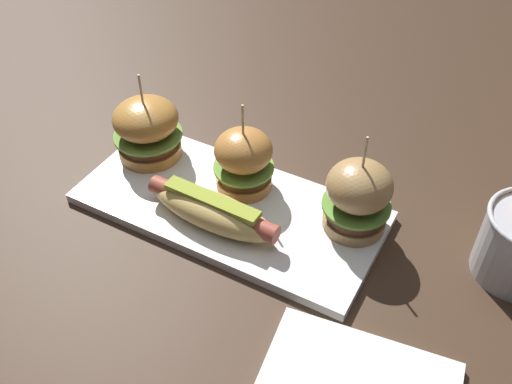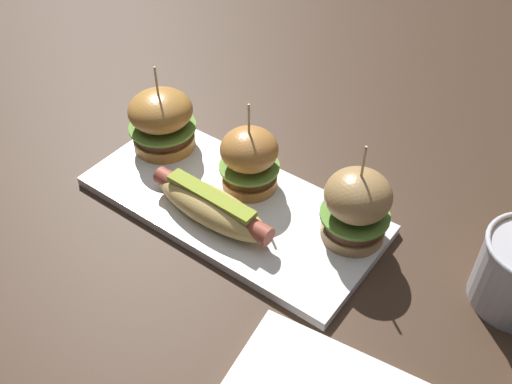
{
  "view_description": "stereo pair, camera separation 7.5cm",
  "coord_description": "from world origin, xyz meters",
  "px_view_note": "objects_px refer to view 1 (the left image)",
  "views": [
    {
      "loc": [
        0.31,
        -0.48,
        0.57
      ],
      "look_at": [
        0.04,
        0.0,
        0.05
      ],
      "focal_mm": 40.57,
      "sensor_mm": 36.0,
      "label": 1
    },
    {
      "loc": [
        0.37,
        -0.44,
        0.57
      ],
      "look_at": [
        0.04,
        0.0,
        0.05
      ],
      "focal_mm": 40.57,
      "sensor_mm": 36.0,
      "label": 2
    }
  ],
  "objects_px": {
    "slider_left": "(147,129)",
    "slider_right": "(358,196)",
    "platter_main": "(229,207)",
    "slider_center": "(243,160)",
    "hot_dog": "(212,210)"
  },
  "relations": [
    {
      "from": "slider_left",
      "to": "slider_right",
      "type": "bearing_deg",
      "value": 1.38
    },
    {
      "from": "slider_right",
      "to": "platter_main",
      "type": "bearing_deg",
      "value": -165.07
    },
    {
      "from": "slider_center",
      "to": "slider_right",
      "type": "xyz_separation_m",
      "value": [
        0.17,
        0.0,
        0.0
      ]
    },
    {
      "from": "platter_main",
      "to": "slider_left",
      "type": "relative_size",
      "value": 3.05
    },
    {
      "from": "platter_main",
      "to": "slider_right",
      "type": "height_order",
      "value": "slider_right"
    },
    {
      "from": "platter_main",
      "to": "slider_right",
      "type": "bearing_deg",
      "value": 14.93
    },
    {
      "from": "platter_main",
      "to": "hot_dog",
      "type": "xyz_separation_m",
      "value": [
        -0.0,
        -0.04,
        0.03
      ]
    },
    {
      "from": "hot_dog",
      "to": "platter_main",
      "type": "bearing_deg",
      "value": 89.91
    },
    {
      "from": "slider_left",
      "to": "slider_right",
      "type": "height_order",
      "value": "slider_right"
    },
    {
      "from": "platter_main",
      "to": "slider_center",
      "type": "relative_size",
      "value": 3.05
    },
    {
      "from": "slider_center",
      "to": "platter_main",
      "type": "bearing_deg",
      "value": -88.85
    },
    {
      "from": "hot_dog",
      "to": "slider_center",
      "type": "height_order",
      "value": "slider_center"
    },
    {
      "from": "hot_dog",
      "to": "slider_left",
      "type": "xyz_separation_m",
      "value": [
        -0.16,
        0.08,
        0.02
      ]
    },
    {
      "from": "platter_main",
      "to": "slider_left",
      "type": "xyz_separation_m",
      "value": [
        -0.16,
        0.04,
        0.05
      ]
    },
    {
      "from": "hot_dog",
      "to": "slider_right",
      "type": "bearing_deg",
      "value": 27.47
    }
  ]
}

